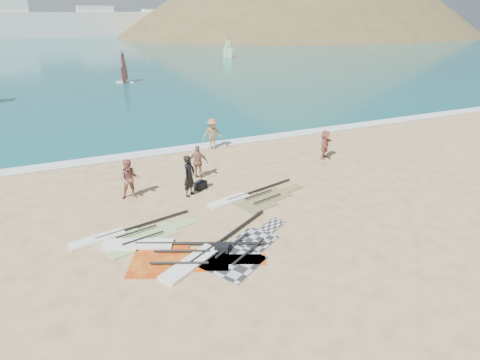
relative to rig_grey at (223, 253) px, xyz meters
name	(u,v)px	position (x,y,z in m)	size (l,w,h in m)	color
ground	(264,246)	(1.62, -0.11, -0.05)	(300.00, 300.00, 0.00)	#DDBB81
sea	(72,40)	(1.62, 131.89, -0.05)	(300.00, 240.00, 0.06)	#0C535A
surf_line	(175,150)	(1.62, 12.19, -0.05)	(300.00, 1.20, 0.04)	white
far_town	(16,23)	(-14.11, 149.89, 4.44)	(160.00, 8.00, 12.00)	white
headland_main	(305,34)	(86.62, 129.89, -0.05)	(143.00, 143.00, 45.00)	brown
headland_minor	(359,31)	(121.62, 139.89, -0.05)	(70.00, 70.00, 28.00)	brown
rig_grey	(223,253)	(0.00, 0.00, 0.00)	(5.85, 4.21, 0.20)	#292A2C
rig_green	(126,236)	(-3.00, 2.60, 0.00)	(5.04, 2.48, 0.19)	#77BC26
rig_orange	(251,198)	(2.92, 3.73, 0.00)	(5.05, 2.65, 0.19)	orange
rig_red	(169,252)	(-1.77, 0.84, 0.00)	(5.75, 3.92, 0.20)	#C90902
gear_bag_near	(201,185)	(1.16, 5.84, 0.14)	(0.60, 0.43, 0.38)	black
gear_bag_far	(222,248)	(0.05, 0.14, 0.10)	(0.52, 0.36, 0.31)	black
person_wetsuit	(189,176)	(0.45, 5.30, 0.95)	(0.73, 0.48, 2.00)	black
beachgoer_left	(130,179)	(-2.15, 6.15, 0.91)	(0.94, 0.73, 1.93)	#985C50
beachgoer_mid	(212,134)	(3.89, 11.39, 0.95)	(1.29, 0.74, 2.00)	#957048
beachgoer_back	(198,162)	(1.54, 7.24, 0.83)	(1.04, 0.43, 1.77)	#94614B
beachgoer_right	(325,144)	(9.38, 7.09, 0.81)	(1.60, 0.51, 1.73)	#AD6153
windsurfer_centre	(124,73)	(3.16, 40.23, 1.14)	(2.22, 2.42, 3.95)	white
windsurfer_right	(228,52)	(25.90, 61.99, 1.09)	(2.08, 2.23, 3.73)	white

